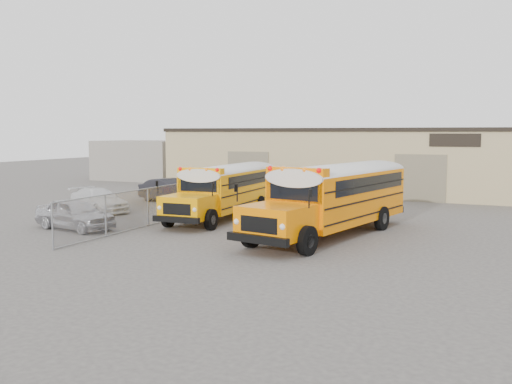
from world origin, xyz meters
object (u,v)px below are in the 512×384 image
at_px(school_bus_left, 266,178).
at_px(tarp_bundle, 304,219).
at_px(school_bus_right, 393,183).
at_px(car_white, 99,200).
at_px(car_dark, 170,190).
at_px(car_silver, 75,214).

xyz_separation_m(school_bus_left, tarp_bundle, (5.90, -9.48, -0.79)).
relative_size(school_bus_right, car_white, 2.44).
relative_size(school_bus_right, tarp_bundle, 6.94).
relative_size(school_bus_left, car_dark, 2.12).
relative_size(school_bus_left, car_white, 2.14).
bearing_deg(school_bus_left, school_bus_right, -13.55).
xyz_separation_m(car_silver, car_dark, (-1.69, 10.35, 0.03)).
bearing_deg(car_silver, school_bus_left, -9.87).
relative_size(school_bus_right, car_dark, 2.41).
bearing_deg(tarp_bundle, car_silver, -166.57).
xyz_separation_m(car_white, car_dark, (1.19, 5.33, 0.10)).
distance_m(car_silver, car_white, 5.79).
bearing_deg(car_silver, tarp_bundle, -67.08).
height_order(school_bus_right, car_silver, school_bus_right).
bearing_deg(school_bus_left, car_silver, -109.36).
xyz_separation_m(school_bus_right, car_dark, (-13.91, 0.39, -1.04)).
bearing_deg(car_silver, school_bus_right, -41.33).
height_order(car_silver, car_dark, car_dark).
distance_m(school_bus_left, car_white, 9.90).
relative_size(car_silver, car_dark, 0.92).
distance_m(school_bus_left, car_silver, 12.63).
relative_size(car_silver, car_white, 0.93).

